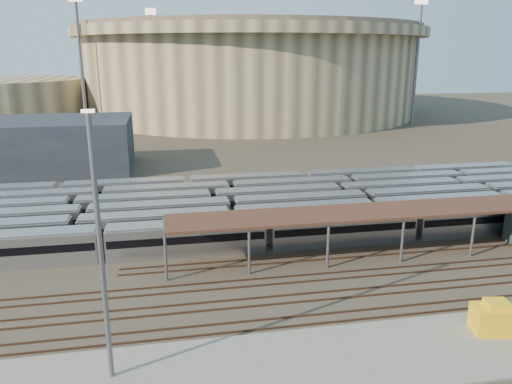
{
  "coord_description": "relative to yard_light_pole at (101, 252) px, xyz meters",
  "views": [
    {
      "loc": [
        -7.64,
        -46.19,
        22.62
      ],
      "look_at": [
        3.31,
        12.0,
        5.85
      ],
      "focal_mm": 35.0,
      "sensor_mm": 36.0,
      "label": 1
    }
  ],
  "objects": [
    {
      "name": "floodlight_2",
      "position": [
        82.1,
        114.03,
        10.88
      ],
      "size": [
        4.0,
        1.0,
        38.4
      ],
      "color": "slate",
      "rests_on": "ground"
    },
    {
      "name": "floodlight_0",
      "position": [
        -17.9,
        124.03,
        10.88
      ],
      "size": [
        4.0,
        1.0,
        38.4
      ],
      "color": "slate",
      "rests_on": "ground"
    },
    {
      "name": "yard_light_pole",
      "position": [
        0.0,
        0.0,
        0.0
      ],
      "size": [
        0.81,
        0.36,
        18.97
      ],
      "color": "slate",
      "rests_on": "apron"
    },
    {
      "name": "floodlight_3",
      "position": [
        2.1,
        174.03,
        10.88
      ],
      "size": [
        4.0,
        1.0,
        38.4
      ],
      "color": "slate",
      "rests_on": "ground"
    },
    {
      "name": "ground",
      "position": [
        12.1,
        14.03,
        -9.77
      ],
      "size": [
        420.0,
        420.0,
        0.0
      ],
      "primitive_type": "plane",
      "color": "#383026",
      "rests_on": "ground"
    },
    {
      "name": "empty_tracks",
      "position": [
        12.1,
        9.03,
        -9.68
      ],
      "size": [
        170.0,
        9.62,
        0.18
      ],
      "color": "#4C3323",
      "rests_on": "ground"
    },
    {
      "name": "subway_trains",
      "position": [
        12.35,
        32.53,
        -7.97
      ],
      "size": [
        120.14,
        23.9,
        3.6
      ],
      "color": "#A6A6AB",
      "rests_on": "ground"
    },
    {
      "name": "inspection_shed",
      "position": [
        34.1,
        18.03,
        -4.79
      ],
      "size": [
        60.3,
        6.0,
        5.3
      ],
      "color": "slate",
      "rests_on": "ground"
    },
    {
      "name": "yellow_equipment",
      "position": [
        30.6,
        0.21,
        -8.46
      ],
      "size": [
        3.91,
        2.83,
        2.23
      ],
      "primitive_type": "cube",
      "rotation": [
        0.0,
        0.0,
        -0.18
      ],
      "color": "yellow",
      "rests_on": "apron"
    },
    {
      "name": "service_building",
      "position": [
        -22.9,
        69.03,
        -4.77
      ],
      "size": [
        42.0,
        20.0,
        10.0
      ],
      "primitive_type": "cube",
      "color": "#1E232D",
      "rests_on": "ground"
    },
    {
      "name": "apron",
      "position": [
        7.1,
        -0.97,
        -9.67
      ],
      "size": [
        50.0,
        9.0,
        0.2
      ],
      "primitive_type": "cube",
      "color": "gray",
      "rests_on": "ground"
    },
    {
      "name": "stadium",
      "position": [
        37.1,
        154.03,
        6.7
      ],
      "size": [
        124.0,
        124.0,
        32.5
      ],
      "color": "tan",
      "rests_on": "ground"
    }
  ]
}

